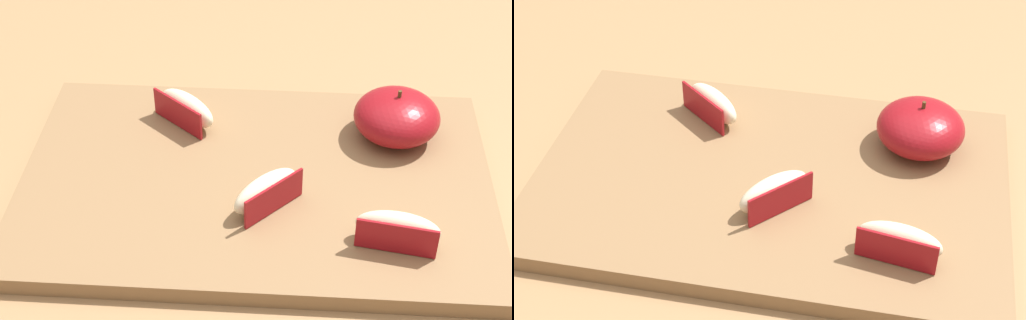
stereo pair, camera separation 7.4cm
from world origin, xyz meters
The scene contains 6 objects.
dining_table centered at (0.00, 0.00, 0.66)m, with size 1.35×0.95×0.75m.
cutting_board centered at (-0.02, -0.06, 0.76)m, with size 0.44×0.29×0.02m.
apple_half_skin_up centered at (0.12, 0.02, 0.79)m, with size 0.09×0.09×0.05m.
apple_wedge_middle centered at (-0.10, 0.03, 0.79)m, with size 0.07×0.07×0.03m.
apple_wedge_right centered at (-0.01, -0.10, 0.79)m, with size 0.07×0.07×0.03m.
apple_wedge_front centered at (0.11, -0.14, 0.79)m, with size 0.08×0.04×0.03m.
Camera 2 is at (0.09, -0.62, 1.26)m, focal length 56.19 mm.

